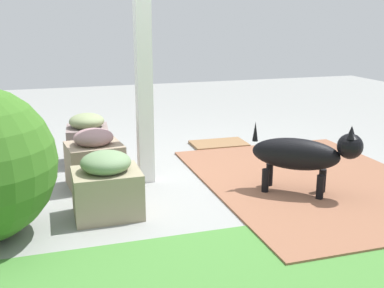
{
  "coord_description": "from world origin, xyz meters",
  "views": [
    {
      "loc": [
        1.06,
        3.73,
        1.39
      ],
      "look_at": [
        -0.08,
        0.1,
        0.36
      ],
      "focal_mm": 44.51,
      "sensor_mm": 36.0,
      "label": 1
    }
  ],
  "objects_px": {
    "stone_planter_near": "(95,159)",
    "dog": "(303,154)",
    "stone_planter_nearest": "(88,140)",
    "doormat": "(219,144)",
    "porch_pillar": "(143,60)",
    "stone_planter_mid": "(107,186)"
  },
  "relations": [
    {
      "from": "porch_pillar",
      "to": "doormat",
      "type": "bearing_deg",
      "value": -138.33
    },
    {
      "from": "porch_pillar",
      "to": "stone_planter_nearest",
      "type": "distance_m",
      "value": 1.13
    },
    {
      "from": "stone_planter_nearest",
      "to": "doormat",
      "type": "height_order",
      "value": "stone_planter_nearest"
    },
    {
      "from": "porch_pillar",
      "to": "stone_planter_mid",
      "type": "height_order",
      "value": "porch_pillar"
    },
    {
      "from": "stone_planter_near",
      "to": "porch_pillar",
      "type": "bearing_deg",
      "value": 178.39
    },
    {
      "from": "stone_planter_nearest",
      "to": "stone_planter_mid",
      "type": "xyz_separation_m",
      "value": [
        -0.01,
        1.32,
        -0.01
      ]
    },
    {
      "from": "porch_pillar",
      "to": "stone_planter_mid",
      "type": "xyz_separation_m",
      "value": [
        0.42,
        0.65,
        -0.81
      ]
    },
    {
      "from": "stone_planter_nearest",
      "to": "dog",
      "type": "distance_m",
      "value": 2.06
    },
    {
      "from": "porch_pillar",
      "to": "stone_planter_mid",
      "type": "distance_m",
      "value": 1.12
    },
    {
      "from": "porch_pillar",
      "to": "stone_planter_near",
      "type": "xyz_separation_m",
      "value": [
        0.43,
        -0.01,
        -0.81
      ]
    },
    {
      "from": "stone_planter_nearest",
      "to": "dog",
      "type": "bearing_deg",
      "value": 138.03
    },
    {
      "from": "stone_planter_mid",
      "to": "dog",
      "type": "relative_size",
      "value": 0.63
    },
    {
      "from": "stone_planter_near",
      "to": "dog",
      "type": "distance_m",
      "value": 1.7
    },
    {
      "from": "doormat",
      "to": "stone_planter_mid",
      "type": "bearing_deg",
      "value": 47.29
    },
    {
      "from": "stone_planter_near",
      "to": "doormat",
      "type": "distance_m",
      "value": 1.71
    },
    {
      "from": "stone_planter_mid",
      "to": "dog",
      "type": "distance_m",
      "value": 1.53
    },
    {
      "from": "stone_planter_near",
      "to": "stone_planter_mid",
      "type": "height_order",
      "value": "stone_planter_near"
    },
    {
      "from": "dog",
      "to": "porch_pillar",
      "type": "bearing_deg",
      "value": -32.5
    },
    {
      "from": "stone_planter_near",
      "to": "dog",
      "type": "bearing_deg",
      "value": 155.0
    },
    {
      "from": "stone_planter_nearest",
      "to": "porch_pillar",
      "type": "bearing_deg",
      "value": 122.26
    },
    {
      "from": "stone_planter_nearest",
      "to": "doormat",
      "type": "distance_m",
      "value": 1.47
    },
    {
      "from": "stone_planter_near",
      "to": "doormat",
      "type": "xyz_separation_m",
      "value": [
        -1.44,
        -0.89,
        -0.21
      ]
    }
  ]
}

